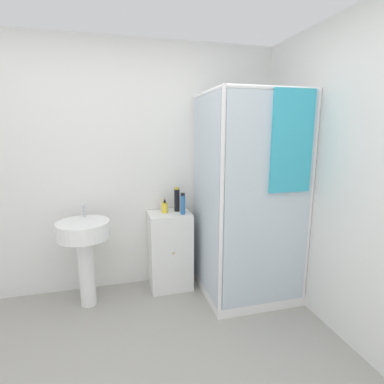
{
  "coord_description": "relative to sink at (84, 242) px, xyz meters",
  "views": [
    {
      "loc": [
        -0.03,
        -1.41,
        1.63
      ],
      "look_at": [
        0.65,
        1.14,
        1.09
      ],
      "focal_mm": 28.0,
      "sensor_mm": 36.0,
      "label": 1
    }
  ],
  "objects": [
    {
      "name": "lotion_bottle_white",
      "position": [
        0.77,
        0.24,
        0.25
      ],
      "size": [
        0.06,
        0.06,
        0.17
      ],
      "color": "beige",
      "rests_on": "vanity_cabinet"
    },
    {
      "name": "vanity_cabinet",
      "position": [
        0.82,
        0.14,
        -0.22
      ],
      "size": [
        0.42,
        0.37,
        0.81
      ],
      "color": "white",
      "rests_on": "ground_plane"
    },
    {
      "name": "soap_dispenser",
      "position": [
        0.78,
        0.16,
        0.24
      ],
      "size": [
        0.06,
        0.06,
        0.13
      ],
      "color": "yellow",
      "rests_on": "vanity_cabinet"
    },
    {
      "name": "shower_enclosure",
      "position": [
        1.5,
        -0.21,
        -0.06
      ],
      "size": [
        0.87,
        0.9,
        1.98
      ],
      "color": "white",
      "rests_on": "ground_plane"
    },
    {
      "name": "sink",
      "position": [
        0.0,
        0.0,
        0.0
      ],
      "size": [
        0.47,
        0.47,
        0.95
      ],
      "color": "white",
      "rests_on": "ground_plane"
    },
    {
      "name": "shampoo_bottle_blue",
      "position": [
        0.94,
        0.06,
        0.29
      ],
      "size": [
        0.05,
        0.05,
        0.22
      ],
      "color": "#2D66A3",
      "rests_on": "vanity_cabinet"
    },
    {
      "name": "wall_back",
      "position": [
        0.32,
        0.35,
        0.62
      ],
      "size": [
        6.4,
        0.06,
        2.5
      ],
      "primitive_type": "cube",
      "color": "white",
      "rests_on": "ground_plane"
    },
    {
      "name": "shampoo_bottle_tall_black",
      "position": [
        0.91,
        0.19,
        0.31
      ],
      "size": [
        0.06,
        0.06,
        0.25
      ],
      "color": "black",
      "rests_on": "vanity_cabinet"
    }
  ]
}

